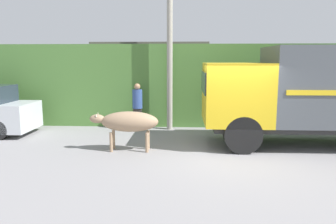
{
  "coord_description": "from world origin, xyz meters",
  "views": [
    {
      "loc": [
        -1.38,
        -8.96,
        2.66
      ],
      "look_at": [
        -1.88,
        0.81,
        1.1
      ],
      "focal_mm": 35.0,
      "sensor_mm": 36.0,
      "label": 1
    }
  ],
  "objects_px": {
    "brown_cow": "(128,122)",
    "pedestrian_on_hill": "(137,104)",
    "cargo_truck": "(315,91)",
    "utility_pole": "(170,39)"
  },
  "relations": [
    {
      "from": "pedestrian_on_hill",
      "to": "brown_cow",
      "type": "bearing_deg",
      "value": 87.31
    },
    {
      "from": "brown_cow",
      "to": "pedestrian_on_hill",
      "type": "bearing_deg",
      "value": 91.74
    },
    {
      "from": "cargo_truck",
      "to": "brown_cow",
      "type": "relative_size",
      "value": 3.21
    },
    {
      "from": "cargo_truck",
      "to": "utility_pole",
      "type": "height_order",
      "value": "utility_pole"
    },
    {
      "from": "cargo_truck",
      "to": "utility_pole",
      "type": "bearing_deg",
      "value": 153.98
    },
    {
      "from": "cargo_truck",
      "to": "pedestrian_on_hill",
      "type": "xyz_separation_m",
      "value": [
        -5.77,
        2.14,
        -0.75
      ]
    },
    {
      "from": "pedestrian_on_hill",
      "to": "cargo_truck",
      "type": "bearing_deg",
      "value": 154.05
    },
    {
      "from": "brown_cow",
      "to": "pedestrian_on_hill",
      "type": "relative_size",
      "value": 1.14
    },
    {
      "from": "brown_cow",
      "to": "pedestrian_on_hill",
      "type": "distance_m",
      "value": 3.0
    },
    {
      "from": "cargo_truck",
      "to": "utility_pole",
      "type": "xyz_separation_m",
      "value": [
        -4.54,
        2.24,
        1.72
      ]
    }
  ]
}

